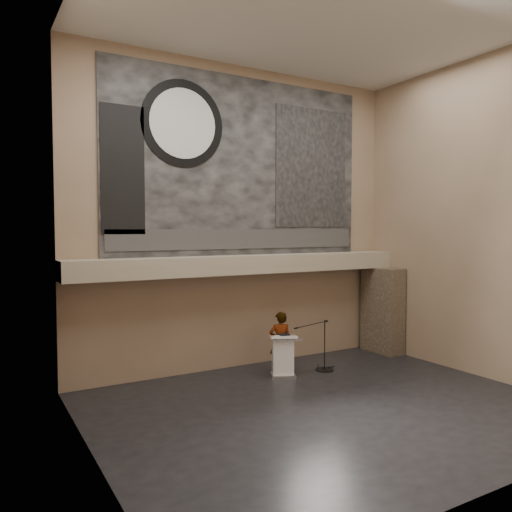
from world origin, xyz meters
TOP-DOWN VIEW (x-y plane):
  - floor at (0.00, 0.00)m, footprint 10.00×10.00m
  - ceiling at (0.00, 0.00)m, footprint 10.00×10.00m
  - wall_back at (0.00, 4.00)m, footprint 10.00×0.02m
  - wall_front at (0.00, -4.00)m, footprint 10.00×0.02m
  - wall_left at (-5.00, 0.00)m, footprint 0.02×8.00m
  - wall_right at (5.00, 0.00)m, footprint 0.02×8.00m
  - soffit at (0.00, 3.60)m, footprint 10.00×0.80m
  - sprinkler_left at (-1.60, 3.55)m, footprint 0.04×0.04m
  - sprinkler_right at (1.90, 3.55)m, footprint 0.04×0.04m
  - banner at (0.00, 3.97)m, footprint 8.00×0.05m
  - banner_text_strip at (0.00, 3.93)m, footprint 7.76×0.02m
  - banner_clock_rim at (-1.80, 3.93)m, footprint 2.30×0.02m
  - banner_clock_face at (-1.80, 3.91)m, footprint 1.84×0.02m
  - banner_building_print at (2.40, 3.93)m, footprint 2.60×0.02m
  - banner_brick_print at (-3.40, 3.93)m, footprint 1.10×0.02m
  - stone_pier at (4.65, 3.15)m, footprint 0.60×1.40m
  - lectern at (0.40, 2.47)m, footprint 0.84×0.74m
  - binder at (0.46, 2.50)m, footprint 0.27×0.22m
  - papers at (0.28, 2.42)m, footprint 0.21×0.29m
  - speaker_person at (0.55, 2.82)m, footprint 0.71×0.59m
  - mic_stand at (1.70, 2.39)m, footprint 1.54×0.65m

SIDE VIEW (x-z plane):
  - floor at x=0.00m, z-range 0.00..0.00m
  - mic_stand at x=1.70m, z-range -0.49..0.92m
  - lectern at x=0.40m, z-range -0.01..1.12m
  - speaker_person at x=0.55m, z-range 0.00..1.68m
  - papers at x=0.28m, z-range 1.10..1.10m
  - binder at x=0.46m, z-range 1.10..1.14m
  - stone_pier at x=4.65m, z-range 0.00..2.70m
  - sprinkler_left at x=-1.60m, z-range 2.64..2.70m
  - sprinkler_right at x=1.90m, z-range 2.64..2.70m
  - soffit at x=0.00m, z-range 2.70..3.20m
  - banner_text_strip at x=0.00m, z-range 3.38..3.93m
  - wall_back at x=0.00m, z-range 0.00..8.50m
  - wall_front at x=0.00m, z-range 0.00..8.50m
  - wall_left at x=-5.00m, z-range 0.00..8.50m
  - wall_right at x=5.00m, z-range 0.00..8.50m
  - banner_brick_print at x=-3.40m, z-range 3.80..7.00m
  - banner at x=0.00m, z-range 3.20..8.20m
  - banner_building_print at x=2.40m, z-range 4.00..7.60m
  - banner_clock_rim at x=-1.80m, z-range 5.55..7.85m
  - banner_clock_face at x=-1.80m, z-range 5.78..7.62m
  - ceiling at x=0.00m, z-range 8.50..8.50m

